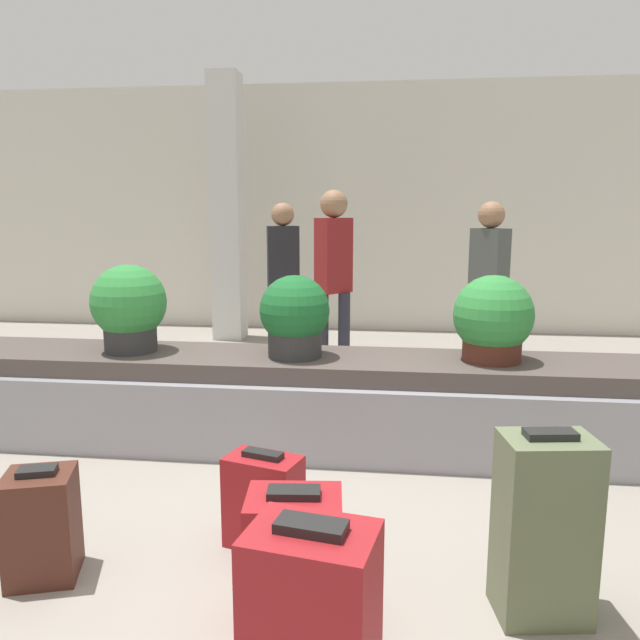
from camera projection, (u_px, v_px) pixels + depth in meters
name	position (u px, v px, depth m)	size (l,w,h in m)	color
ground_plane	(287.00, 543.00, 3.06)	(18.00, 18.00, 0.00)	gray
back_wall	(360.00, 209.00, 8.20)	(18.00, 0.06, 3.20)	beige
carousel	(320.00, 402.00, 4.29)	(6.05, 0.85, 0.63)	gray
pillar	(227.00, 209.00, 7.61)	(0.36, 0.36, 3.20)	silver
suitcase_0	(264.00, 501.00, 3.00)	(0.40, 0.30, 0.48)	maroon
suitcase_1	(294.00, 559.00, 2.43)	(0.39, 0.32, 0.56)	maroon
suitcase_5	(544.00, 527.00, 2.46)	(0.39, 0.31, 0.78)	#5B6647
suitcase_7	(42.00, 525.00, 2.74)	(0.36, 0.34, 0.51)	#472319
potted_plant_0	(493.00, 320.00, 4.07)	(0.52, 0.52, 0.57)	#4C2319
potted_plant_1	(129.00, 308.00, 4.33)	(0.52, 0.52, 0.61)	#2D2D2D
potted_plant_2	(295.00, 316.00, 4.17)	(0.47, 0.47, 0.55)	#2D2D2D
traveler_0	(283.00, 269.00, 6.43)	(0.36, 0.26, 1.67)	#282833
traveler_1	(334.00, 268.00, 5.68)	(0.35, 0.36, 1.78)	#282833
traveler_2	(488.00, 278.00, 5.57)	(0.35, 0.36, 1.68)	#282833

